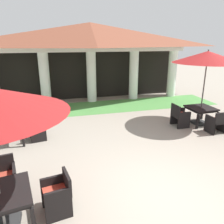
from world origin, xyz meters
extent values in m
plane|color=#9E9384|center=(0.00, 0.00, 0.00)|extent=(60.00, 60.00, 0.00)
cylinder|color=white|center=(-2.47, 8.45, 1.36)|extent=(0.52, 0.52, 2.72)
cylinder|color=white|center=(0.00, 8.45, 1.36)|extent=(0.52, 0.52, 2.72)
cylinder|color=white|center=(2.47, 8.45, 1.36)|extent=(0.52, 0.52, 2.72)
cylinder|color=white|center=(4.94, 8.45, 1.36)|extent=(0.52, 0.52, 2.72)
cube|color=white|center=(0.00, 8.45, 2.84)|extent=(10.69, 0.70, 0.24)
pyramid|color=brown|center=(0.00, 8.45, 3.57)|extent=(11.09, 2.83, 1.22)
cube|color=black|center=(0.00, 9.35, 1.36)|extent=(10.49, 0.16, 2.72)
cube|color=#519347|center=(0.00, 7.18, 0.00)|extent=(12.89, 2.35, 0.01)
cube|color=black|center=(-3.59, 3.72, 0.71)|extent=(1.00, 1.00, 0.05)
cube|color=black|center=(-3.59, 3.72, 0.66)|extent=(0.92, 0.92, 0.05)
cube|color=black|center=(-3.13, 3.40, 0.32)|extent=(0.08, 0.08, 0.63)
cube|color=black|center=(-3.28, 4.18, 0.32)|extent=(0.08, 0.08, 0.63)
cube|color=black|center=(-2.71, 3.88, 0.42)|extent=(0.60, 0.63, 0.07)
cube|color=#C64C38|center=(-2.71, 3.88, 0.48)|extent=(0.55, 0.58, 0.05)
cube|color=black|center=(-2.48, 3.93, 0.67)|extent=(0.16, 0.55, 0.43)
cube|color=black|center=(-2.67, 3.63, 0.33)|extent=(0.51, 0.15, 0.66)
cube|color=black|center=(-2.76, 4.13, 0.33)|extent=(0.51, 0.15, 0.66)
cube|color=black|center=(-2.89, 3.60, 0.19)|extent=(0.07, 0.07, 0.38)
cube|color=black|center=(-2.98, 4.08, 0.19)|extent=(0.07, 0.07, 0.38)
cube|color=black|center=(-2.44, 3.68, 0.19)|extent=(0.07, 0.07, 0.38)
cube|color=black|center=(-2.54, 4.17, 0.19)|extent=(0.07, 0.07, 0.38)
cube|color=black|center=(-3.76, 4.60, 0.41)|extent=(0.65, 0.66, 0.07)
cube|color=#C64C38|center=(-3.76, 4.60, 0.47)|extent=(0.60, 0.60, 0.05)
cube|color=black|center=(-3.81, 4.86, 0.67)|extent=(0.56, 0.16, 0.45)
cube|color=black|center=(-3.51, 4.65, 0.32)|extent=(0.16, 0.56, 0.63)
cube|color=black|center=(-4.01, 4.55, 0.32)|extent=(0.16, 0.56, 0.63)
cube|color=black|center=(-3.47, 4.39, 0.19)|extent=(0.07, 0.07, 0.38)
cube|color=black|center=(-3.96, 4.30, 0.19)|extent=(0.07, 0.07, 0.38)
cube|color=black|center=(-3.56, 4.89, 0.19)|extent=(0.07, 0.07, 0.38)
cube|color=black|center=(-4.05, 4.80, 0.19)|extent=(0.07, 0.07, 0.38)
cube|color=black|center=(3.68, 3.76, 0.68)|extent=(1.03, 1.03, 0.05)
cube|color=black|center=(3.68, 3.76, 0.63)|extent=(0.95, 0.95, 0.06)
cube|color=black|center=(3.22, 3.28, 0.30)|extent=(0.07, 0.07, 0.59)
cube|color=black|center=(4.16, 3.30, 0.30)|extent=(0.07, 0.07, 0.59)
cube|color=black|center=(3.20, 4.21, 0.30)|extent=(0.07, 0.07, 0.59)
cube|color=black|center=(4.13, 4.24, 0.30)|extent=(0.07, 0.07, 0.59)
cube|color=#2D2D2D|center=(3.68, 3.76, 0.04)|extent=(0.55, 0.55, 0.08)
cylinder|color=#4C4742|center=(3.68, 3.76, 1.33)|extent=(0.05, 0.05, 2.65)
cone|color=maroon|center=(3.68, 3.76, 2.70)|extent=(2.64, 2.64, 0.44)
sphere|color=#4C4742|center=(3.68, 3.76, 2.95)|extent=(0.06, 0.06, 0.06)
cube|color=black|center=(3.70, 2.82, 0.42)|extent=(0.61, 0.55, 0.07)
cube|color=#C64C38|center=(3.70, 2.82, 0.48)|extent=(0.56, 0.50, 0.05)
cube|color=black|center=(3.71, 2.58, 0.65)|extent=(0.59, 0.07, 0.39)
cube|color=black|center=(3.43, 2.82, 0.33)|extent=(0.07, 0.53, 0.66)
cube|color=black|center=(3.98, 2.83, 0.33)|extent=(0.07, 0.53, 0.66)
cube|color=black|center=(3.43, 3.06, 0.19)|extent=(0.06, 0.06, 0.39)
cube|color=black|center=(3.96, 3.07, 0.19)|extent=(0.06, 0.06, 0.39)
cube|color=black|center=(3.44, 2.58, 0.19)|extent=(0.06, 0.06, 0.39)
cube|color=black|center=(2.74, 3.73, 0.42)|extent=(0.54, 0.61, 0.07)
cube|color=#C64C38|center=(2.74, 3.73, 0.48)|extent=(0.49, 0.56, 0.05)
cube|color=black|center=(2.50, 3.73, 0.68)|extent=(0.08, 0.60, 0.44)
cube|color=black|center=(2.74, 4.01, 0.33)|extent=(0.52, 0.07, 0.66)
cube|color=black|center=(2.75, 3.45, 0.33)|extent=(0.52, 0.07, 0.66)
cube|color=black|center=(2.97, 4.01, 0.19)|extent=(0.06, 0.06, 0.39)
cube|color=black|center=(2.98, 3.47, 0.19)|extent=(0.06, 0.06, 0.39)
cube|color=black|center=(2.51, 4.00, 0.19)|extent=(0.06, 0.06, 0.39)
cube|color=black|center=(2.52, 3.46, 0.19)|extent=(0.06, 0.06, 0.39)
cube|color=black|center=(-3.11, 0.00, 0.67)|extent=(1.10, 1.10, 0.07)
cube|color=black|center=(-2.55, -0.39, 0.32)|extent=(0.08, 0.08, 0.64)
cube|color=black|center=(-2.72, 0.56, 0.32)|extent=(0.08, 0.08, 0.64)
cube|color=black|center=(-2.17, 0.17, 0.40)|extent=(0.59, 0.61, 0.07)
cube|color=#C64C38|center=(-2.17, 0.17, 0.46)|extent=(0.55, 0.56, 0.05)
cube|color=black|center=(-1.94, 0.21, 0.63)|extent=(0.15, 0.53, 0.40)
cube|color=black|center=(-2.12, -0.07, 0.33)|extent=(0.51, 0.15, 0.66)
cube|color=black|center=(-2.21, 0.41, 0.33)|extent=(0.51, 0.15, 0.66)
cube|color=black|center=(-2.35, -0.11, 0.18)|extent=(0.06, 0.06, 0.36)
cube|color=black|center=(-2.43, 0.36, 0.18)|extent=(0.06, 0.06, 0.36)
cube|color=black|center=(-1.90, -0.03, 0.18)|extent=(0.06, 0.06, 0.36)
cube|color=black|center=(-1.99, 0.44, 0.18)|extent=(0.06, 0.06, 0.36)
cube|color=black|center=(-3.28, 0.94, 0.40)|extent=(0.64, 0.62, 0.07)
cube|color=#C64C38|center=(-3.28, 0.94, 0.46)|extent=(0.58, 0.57, 0.05)
cube|color=black|center=(-3.32, 1.19, 0.66)|extent=(0.55, 0.16, 0.44)
cube|color=black|center=(-3.03, 0.99, 0.33)|extent=(0.15, 0.53, 0.67)
cube|color=black|center=(-2.99, 0.75, 0.18)|extent=(0.06, 0.06, 0.37)
cube|color=black|center=(-3.07, 1.22, 0.18)|extent=(0.06, 0.06, 0.37)
camera|label=1|loc=(-2.03, -3.64, 3.29)|focal=35.54mm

